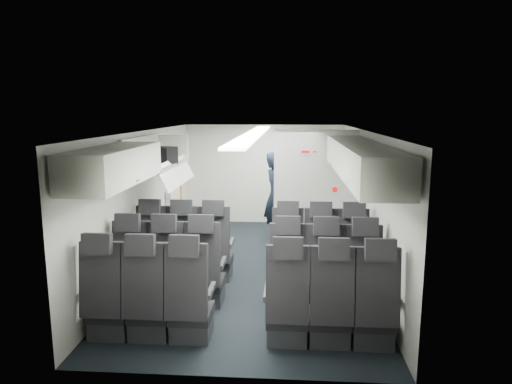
# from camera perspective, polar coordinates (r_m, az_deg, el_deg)

# --- Properties ---
(cabin_shell) EXTENTS (3.41, 6.01, 2.16)m
(cabin_shell) POSITION_cam_1_polar(r_m,az_deg,el_deg) (7.01, -0.23, -0.79)
(cabin_shell) COLOR black
(cabin_shell) RESTS_ON ground
(seat_row_front) EXTENTS (3.33, 0.56, 1.24)m
(seat_row_front) POSITION_cam_1_polar(r_m,az_deg,el_deg) (6.67, -0.56, -7.75)
(seat_row_front) COLOR black
(seat_row_front) RESTS_ON cabin_shell
(seat_row_mid) EXTENTS (3.33, 0.56, 1.24)m
(seat_row_mid) POSITION_cam_1_polar(r_m,az_deg,el_deg) (5.83, -1.28, -10.48)
(seat_row_mid) COLOR black
(seat_row_mid) RESTS_ON cabin_shell
(seat_row_rear) EXTENTS (3.33, 0.56, 1.24)m
(seat_row_rear) POSITION_cam_1_polar(r_m,az_deg,el_deg) (5.00, -2.25, -14.11)
(seat_row_rear) COLOR black
(seat_row_rear) RESTS_ON cabin_shell
(overhead_bin_left_rear) EXTENTS (0.53, 1.80, 0.40)m
(overhead_bin_left_rear) POSITION_cam_1_polar(r_m,az_deg,el_deg) (5.26, -17.34, 3.17)
(overhead_bin_left_rear) COLOR white
(overhead_bin_left_rear) RESTS_ON cabin_shell
(overhead_bin_left_front_open) EXTENTS (0.64, 1.70, 0.72)m
(overhead_bin_left_front_open) POSITION_cam_1_polar(r_m,az_deg,el_deg) (6.93, -12.40, 3.98)
(overhead_bin_left_front_open) COLOR #9E9E93
(overhead_bin_left_front_open) RESTS_ON cabin_shell
(overhead_bin_right_rear) EXTENTS (0.53, 1.80, 0.40)m
(overhead_bin_right_rear) POSITION_cam_1_polar(r_m,az_deg,el_deg) (4.98, 14.31, 2.95)
(overhead_bin_right_rear) COLOR white
(overhead_bin_right_rear) RESTS_ON cabin_shell
(overhead_bin_right_front) EXTENTS (0.53, 1.70, 0.40)m
(overhead_bin_right_front) POSITION_cam_1_polar(r_m,az_deg,el_deg) (6.70, 11.68, 4.85)
(overhead_bin_right_front) COLOR white
(overhead_bin_right_front) RESTS_ON cabin_shell
(bulkhead_partition) EXTENTS (1.40, 0.15, 2.13)m
(bulkhead_partition) POSITION_cam_1_polar(r_m,az_deg,el_deg) (7.80, 7.41, -0.10)
(bulkhead_partition) COLOR silver
(bulkhead_partition) RESTS_ON cabin_shell
(galley_unit) EXTENTS (0.85, 0.52, 1.90)m
(galley_unit) POSITION_cam_1_polar(r_m,az_deg,el_deg) (9.71, 6.56, 1.19)
(galley_unit) COLOR #939399
(galley_unit) RESTS_ON cabin_shell
(boarding_door) EXTENTS (0.12, 1.27, 1.86)m
(boarding_door) POSITION_cam_1_polar(r_m,az_deg,el_deg) (8.81, -10.16, 0.21)
(boarding_door) COLOR silver
(boarding_door) RESTS_ON cabin_shell
(flight_attendant) EXTENTS (0.58, 0.72, 1.70)m
(flight_attendant) POSITION_cam_1_polar(r_m,az_deg,el_deg) (8.62, 2.43, -0.56)
(flight_attendant) COLOR black
(flight_attendant) RESTS_ON ground
(carry_on_bag) EXTENTS (0.50, 0.42, 0.26)m
(carry_on_bag) POSITION_cam_1_polar(r_m,az_deg,el_deg) (6.92, -11.89, 4.48)
(carry_on_bag) COLOR black
(carry_on_bag) RESTS_ON overhead_bin_left_front_open
(papers) EXTENTS (0.17, 0.10, 0.13)m
(papers) POSITION_cam_1_polar(r_m,az_deg,el_deg) (8.54, 3.71, 0.33)
(papers) COLOR white
(papers) RESTS_ON flight_attendant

